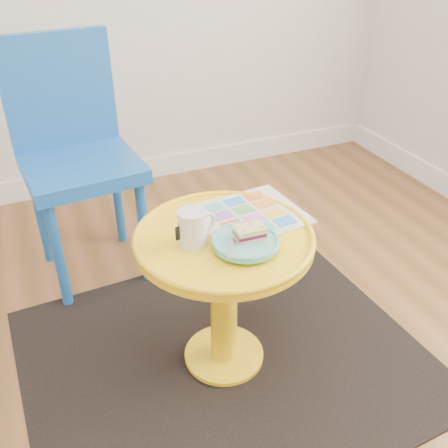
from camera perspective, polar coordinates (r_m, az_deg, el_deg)
name	(u,v)px	position (r m, az deg, el deg)	size (l,w,h in m)	color
rug	(224,356)	(1.78, 0.00, -14.87)	(1.30, 1.10, 0.01)	black
side_table	(224,274)	(1.53, 0.00, -5.74)	(0.53, 0.53, 0.50)	yellow
chair	(74,146)	(2.02, -16.78, 8.56)	(0.45, 0.45, 0.94)	#1B5DB2
newspaper	(249,215)	(1.55, 2.83, 1.04)	(0.32, 0.27, 0.01)	silver
mug	(193,227)	(1.39, -3.54, -0.33)	(0.12, 0.08, 0.11)	silver
plate	(245,242)	(1.39, 2.45, -2.11)	(0.19, 0.19, 0.02)	#58BBAE
cake_slice	(250,232)	(1.39, 2.95, -0.97)	(0.08, 0.06, 0.04)	#D3BC8C
fork	(234,242)	(1.38, 1.13, -2.03)	(0.09, 0.13, 0.00)	silver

